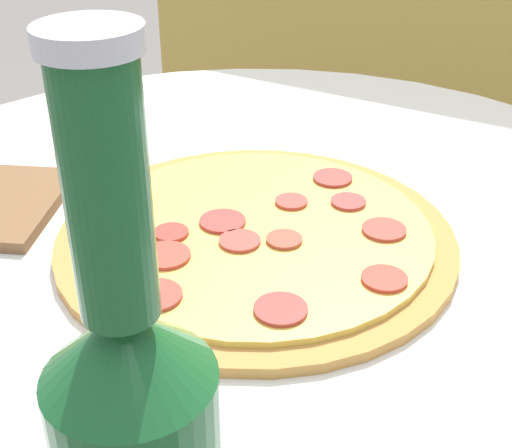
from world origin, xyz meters
TOP-DOWN VIEW (x-y plane):
  - table at (0.00, 0.00)m, footprint 0.95×0.95m
  - pizza at (0.02, -0.03)m, footprint 0.37×0.37m

SIDE VIEW (x-z plane):
  - table at x=0.00m, z-range 0.21..0.96m
  - pizza at x=0.02m, z-range 0.75..0.77m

